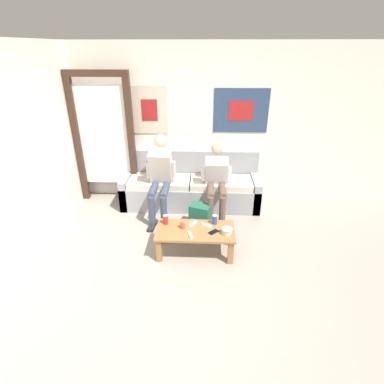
{
  "coord_description": "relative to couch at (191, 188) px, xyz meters",
  "views": [
    {
      "loc": [
        0.35,
        -2.59,
        2.47
      ],
      "look_at": [
        0.17,
        1.12,
        0.64
      ],
      "focal_mm": 28.0,
      "sensor_mm": 36.0,
      "label": 1
    }
  ],
  "objects": [
    {
      "name": "game_controller_near_right",
      "position": [
        0.27,
        -1.27,
        0.07
      ],
      "size": [
        0.14,
        0.11,
        0.03
      ],
      "color": "white",
      "rests_on": "coffee_table"
    },
    {
      "name": "drink_can_red",
      "position": [
        -0.27,
        -1.24,
        0.12
      ],
      "size": [
        0.07,
        0.07,
        0.12
      ],
      "color": "maroon",
      "rests_on": "coffee_table"
    },
    {
      "name": "ground_plane",
      "position": [
        -0.1,
        -2.0,
        -0.29
      ],
      "size": [
        18.0,
        18.0,
        0.0
      ],
      "primitive_type": "plane",
      "color": "gray"
    },
    {
      "name": "person_seated_adult",
      "position": [
        -0.45,
        -0.36,
        0.39
      ],
      "size": [
        0.47,
        0.9,
        1.26
      ],
      "color": "#384256",
      "rests_on": "ground_plane"
    },
    {
      "name": "cell_phone",
      "position": [
        0.36,
        -1.41,
        0.06
      ],
      "size": [
        0.14,
        0.14,
        0.01
      ],
      "color": "black",
      "rests_on": "coffee_table"
    },
    {
      "name": "backpack",
      "position": [
        0.18,
        -0.76,
        -0.12
      ],
      "size": [
        0.36,
        0.32,
        0.37
      ],
      "color": "#1E5642",
      "rests_on": "ground_plane"
    },
    {
      "name": "ceramic_bowl",
      "position": [
        0.53,
        -1.43,
        0.1
      ],
      "size": [
        0.14,
        0.14,
        0.08
      ],
      "color": "#B7B2A8",
      "rests_on": "coffee_table"
    },
    {
      "name": "pillar_candle",
      "position": [
        -0.03,
        -1.34,
        0.1
      ],
      "size": [
        0.06,
        0.06,
        0.11
      ],
      "color": "#B24C42",
      "rests_on": "coffee_table"
    },
    {
      "name": "game_controller_far_center",
      "position": [
        0.08,
        -1.5,
        0.07
      ],
      "size": [
        0.08,
        0.15,
        0.03
      ],
      "color": "white",
      "rests_on": "coffee_table"
    },
    {
      "name": "wall_back",
      "position": [
        -0.1,
        0.35,
        0.98
      ],
      "size": [
        10.0,
        0.07,
        2.55
      ],
      "color": "silver",
      "rests_on": "ground_plane"
    },
    {
      "name": "person_seated_teen",
      "position": [
        0.42,
        -0.37,
        0.32
      ],
      "size": [
        0.47,
        0.88,
        1.12
      ],
      "color": "brown",
      "rests_on": "ground_plane"
    },
    {
      "name": "drink_can_blue",
      "position": [
        0.38,
        -1.21,
        0.12
      ],
      "size": [
        0.07,
        0.07,
        0.12
      ],
      "color": "#28479E",
      "rests_on": "coffee_table"
    },
    {
      "name": "coffee_table",
      "position": [
        0.13,
        -1.37,
        -0.01
      ],
      "size": [
        1.01,
        0.51,
        0.35
      ],
      "color": "olive",
      "rests_on": "ground_plane"
    },
    {
      "name": "door_frame",
      "position": [
        -1.43,
        0.13,
        0.9
      ],
      "size": [
        1.0,
        0.1,
        2.15
      ],
      "color": "#382319",
      "rests_on": "ground_plane"
    },
    {
      "name": "game_controller_near_left",
      "position": [
        0.1,
        -1.25,
        0.07
      ],
      "size": [
        0.1,
        0.14,
        0.03
      ],
      "color": "white",
      "rests_on": "coffee_table"
    },
    {
      "name": "couch",
      "position": [
        0.0,
        0.0,
        0.0
      ],
      "size": [
        2.28,
        0.71,
        0.87
      ],
      "color": "gray",
      "rests_on": "ground_plane"
    }
  ]
}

